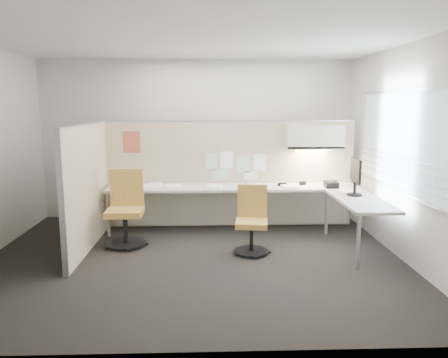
{
  "coord_description": "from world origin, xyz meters",
  "views": [
    {
      "loc": [
        0.21,
        -5.58,
        2.03
      ],
      "look_at": [
        0.43,
        0.8,
        0.93
      ],
      "focal_mm": 35.0,
      "sensor_mm": 36.0,
      "label": 1
    }
  ],
  "objects_px": {
    "desk": "(255,196)",
    "monitor": "(355,174)",
    "chair_left": "(126,211)",
    "phone": "(331,184)",
    "chair_right": "(252,222)"
  },
  "relations": [
    {
      "from": "desk",
      "to": "monitor",
      "type": "bearing_deg",
      "value": -24.48
    },
    {
      "from": "desk",
      "to": "chair_left",
      "type": "bearing_deg",
      "value": -165.49
    },
    {
      "from": "chair_left",
      "to": "monitor",
      "type": "height_order",
      "value": "monitor"
    },
    {
      "from": "desk",
      "to": "monitor",
      "type": "relative_size",
      "value": 7.5
    },
    {
      "from": "chair_right",
      "to": "monitor",
      "type": "xyz_separation_m",
      "value": [
        1.51,
        0.27,
        0.61
      ]
    },
    {
      "from": "desk",
      "to": "chair_left",
      "type": "relative_size",
      "value": 3.7
    },
    {
      "from": "chair_right",
      "to": "phone",
      "type": "distance_m",
      "value": 1.64
    },
    {
      "from": "desk",
      "to": "chair_right",
      "type": "relative_size",
      "value": 4.38
    },
    {
      "from": "desk",
      "to": "monitor",
      "type": "xyz_separation_m",
      "value": [
        1.37,
        -0.62,
        0.44
      ]
    },
    {
      "from": "chair_left",
      "to": "desk",
      "type": "bearing_deg",
      "value": 13.84
    },
    {
      "from": "monitor",
      "to": "chair_left",
      "type": "bearing_deg",
      "value": 92.62
    },
    {
      "from": "desk",
      "to": "chair_right",
      "type": "bearing_deg",
      "value": -98.73
    },
    {
      "from": "chair_left",
      "to": "phone",
      "type": "distance_m",
      "value": 3.18
    },
    {
      "from": "desk",
      "to": "chair_right",
      "type": "distance_m",
      "value": 0.92
    },
    {
      "from": "chair_right",
      "to": "phone",
      "type": "height_order",
      "value": "chair_right"
    }
  ]
}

